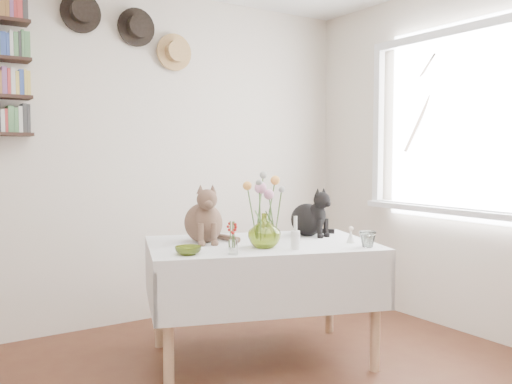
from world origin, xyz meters
TOP-DOWN VIEW (x-y plane):
  - room at (0.00, 0.00)m, footprint 4.08×4.58m
  - window at (1.97, 0.80)m, footprint 0.12×1.52m
  - dining_table at (0.51, 1.10)m, footprint 1.57×1.27m
  - tabby_cat at (0.23, 1.31)m, footprint 0.33×0.37m
  - black_cat at (0.93, 1.17)m, footprint 0.28×0.32m
  - flower_vase at (0.43, 0.94)m, footprint 0.25×0.25m
  - green_bowl at (-0.04, 0.98)m, footprint 0.19×0.19m
  - drinking_glass at (0.94, 0.62)m, footprint 0.12×0.12m
  - candlestick at (0.55, 0.80)m, footprint 0.05×0.05m
  - berry_jar at (0.16, 0.84)m, footprint 0.05×0.05m
  - porcelain_figurine at (0.97, 0.79)m, footprint 0.05×0.05m
  - flower_bouquet at (0.43, 0.94)m, footprint 0.17×0.13m
  - wall_hats at (0.12, 2.19)m, footprint 0.98×0.09m

SIDE VIEW (x-z plane):
  - dining_table at x=0.51m, z-range 0.18..0.91m
  - green_bowl at x=-0.04m, z-range 0.73..0.77m
  - porcelain_figurine at x=0.97m, z-range 0.72..0.82m
  - drinking_glass at x=0.94m, z-range 0.73..0.82m
  - candlestick at x=0.55m, z-range 0.70..0.89m
  - berry_jar at x=0.16m, z-range 0.72..0.92m
  - flower_vase at x=0.43m, z-range 0.73..0.93m
  - black_cat at x=0.93m, z-range 0.73..1.06m
  - tabby_cat at x=0.23m, z-range 0.73..1.10m
  - flower_bouquet at x=0.43m, z-range 0.87..1.26m
  - room at x=0.00m, z-range -0.04..2.54m
  - window at x=1.97m, z-range 0.74..2.06m
  - wall_hats at x=0.12m, z-range 1.93..2.41m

